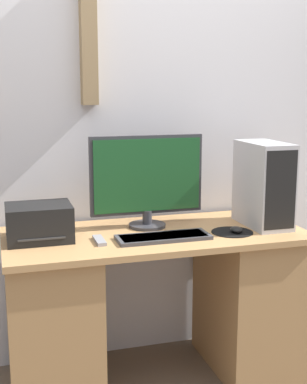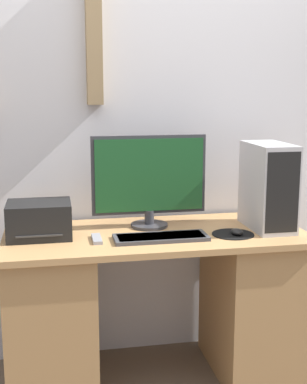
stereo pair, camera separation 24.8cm
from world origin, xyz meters
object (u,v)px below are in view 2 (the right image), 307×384
at_px(printer, 39,220).
at_px(remote_control, 97,239).
at_px(computer_tower, 268,186).
at_px(mouse, 237,232).
at_px(keyboard, 161,237).
at_px(monitor, 149,178).

relative_size(printer, remote_control, 2.03).
bearing_deg(remote_control, computer_tower, 4.16).
height_order(mouse, computer_tower, computer_tower).
distance_m(printer, remote_control, 0.30).
xyz_separation_m(keyboard, printer, (-0.56, 0.15, 0.07)).
bearing_deg(keyboard, monitor, 93.01).
distance_m(monitor, computer_tower, 0.60).
bearing_deg(monitor, computer_tower, -13.55).
xyz_separation_m(computer_tower, remote_control, (-0.87, -0.06, -0.21)).
bearing_deg(printer, mouse, -9.44).
bearing_deg(monitor, mouse, -32.45).
xyz_separation_m(computer_tower, printer, (-1.13, 0.05, -0.13)).
bearing_deg(computer_tower, monitor, 166.45).
bearing_deg(mouse, printer, 170.56).
bearing_deg(keyboard, printer, 164.95).
xyz_separation_m(mouse, printer, (-0.93, 0.16, 0.07)).
bearing_deg(mouse, keyboard, 179.33).
bearing_deg(remote_control, monitor, 35.34).
relative_size(computer_tower, printer, 1.44).
xyz_separation_m(mouse, computer_tower, (0.20, 0.10, 0.20)).
bearing_deg(monitor, printer, -170.70).
xyz_separation_m(monitor, keyboard, (0.01, -0.24, -0.24)).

